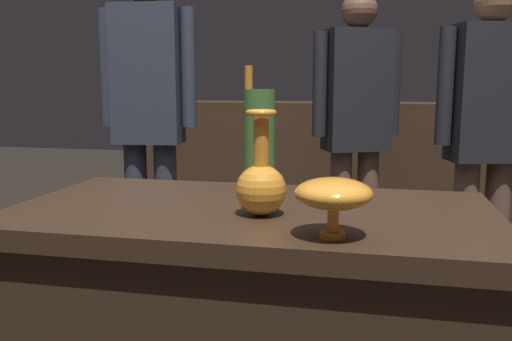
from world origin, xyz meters
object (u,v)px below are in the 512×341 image
object	(u,v)px
vase_centerpiece	(261,183)
vase_left_accent	(334,195)
shelf_vase_center	(328,85)
shelf_vase_far_right	(504,86)
shelf_vase_left	(249,84)
shelf_vase_far_left	(176,91)
visitor_near_left	(149,110)
vase_tall_behind	(259,140)
visitor_center_back	(356,122)
visitor_near_right	(486,130)

from	to	relation	value
vase_centerpiece	vase_left_accent	size ratio (longest dim) A/B	1.59
shelf_vase_center	shelf_vase_far_right	size ratio (longest dim) A/B	1.06
vase_left_accent	shelf_vase_left	xyz separation A→B (m)	(-0.74, 2.42, 0.22)
shelf_vase_far_right	shelf_vase_far_left	world-z (taller)	shelf_vase_far_left
shelf_vase_left	visitor_near_left	distance (m)	1.09
vase_left_accent	shelf_vase_far_left	size ratio (longest dim) A/B	0.73
vase_tall_behind	vase_left_accent	bearing A→B (deg)	-62.14
vase_centerpiece	visitor_center_back	world-z (taller)	visitor_center_back
vase_left_accent	shelf_vase_center	size ratio (longest dim) A/B	0.78
visitor_center_back	vase_left_accent	bearing A→B (deg)	65.58
shelf_vase_far_right	shelf_vase_left	bearing A→B (deg)	179.02
vase_centerpiece	visitor_near_left	size ratio (longest dim) A/B	0.15
shelf_vase_far_left	shelf_vase_far_right	bearing A→B (deg)	-1.69
shelf_vase_left	shelf_vase_far_left	bearing A→B (deg)	176.20
shelf_vase_center	visitor_center_back	distance (m)	0.75
shelf_vase_far_left	visitor_near_left	size ratio (longest dim) A/B	0.13
vase_tall_behind	vase_left_accent	size ratio (longest dim) A/B	1.87
vase_left_accent	visitor_near_right	xyz separation A→B (m)	(0.57, 1.50, 0.02)
shelf_vase_far_right	shelf_vase_far_left	bearing A→B (deg)	178.31
shelf_vase_center	shelf_vase_far_left	world-z (taller)	shelf_vase_far_left
shelf_vase_far_right	visitor_center_back	xyz separation A→B (m)	(-0.83, -0.66, -0.18)
vase_left_accent	visitor_center_back	distance (m)	1.73
vase_left_accent	shelf_vase_left	bearing A→B (deg)	107.00
visitor_center_back	shelf_vase_center	bearing A→B (deg)	-98.37
visitor_near_left	shelf_vase_far_right	bearing A→B (deg)	-156.72
shelf_vase_far_left	vase_centerpiece	bearing A→B (deg)	-64.87
vase_left_accent	visitor_center_back	size ratio (longest dim) A/B	0.10
shelf_vase_center	visitor_near_right	world-z (taller)	visitor_near_right
shelf_vase_far_left	shelf_vase_left	world-z (taller)	shelf_vase_left
vase_left_accent	visitor_near_left	bearing A→B (deg)	125.96
vase_left_accent	shelf_vase_far_right	bearing A→B (deg)	71.10
vase_tall_behind	visitor_near_left	xyz separation A→B (m)	(-0.73, 0.88, 0.04)
vase_centerpiece	visitor_near_right	bearing A→B (deg)	60.98
vase_tall_behind	visitor_near_right	bearing A→B (deg)	51.20
vase_centerpiece	visitor_near_right	size ratio (longest dim) A/B	0.16
shelf_vase_left	visitor_center_back	bearing A→B (deg)	-43.44
vase_left_accent	shelf_vase_far_right	world-z (taller)	shelf_vase_far_right
shelf_vase_far_left	shelf_vase_left	size ratio (longest dim) A/B	0.90
vase_tall_behind	visitor_near_right	xyz separation A→B (m)	(0.82, 1.02, -0.04)
vase_tall_behind	shelf_vase_far_right	xyz separation A→B (m)	(1.07, 1.91, 0.15)
vase_tall_behind	shelf_vase_far_right	distance (m)	2.20
shelf_vase_left	visitor_center_back	world-z (taller)	visitor_center_back
visitor_center_back	visitor_near_right	size ratio (longest dim) A/B	1.01
vase_centerpiece	shelf_vase_center	xyz separation A→B (m)	(-0.04, 2.28, 0.22)
shelf_vase_far_right	visitor_near_left	world-z (taller)	visitor_near_left
shelf_vase_left	visitor_near_left	xyz separation A→B (m)	(-0.25, -1.06, -0.12)
vase_centerpiece	visitor_near_right	distance (m)	1.54
shelf_vase_far_left	visitor_near_right	bearing A→B (deg)	-27.58
visitor_near_left	visitor_center_back	distance (m)	1.05
visitor_near_left	vase_tall_behind	bearing A→B (deg)	123.34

